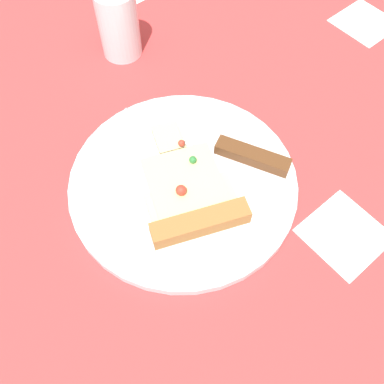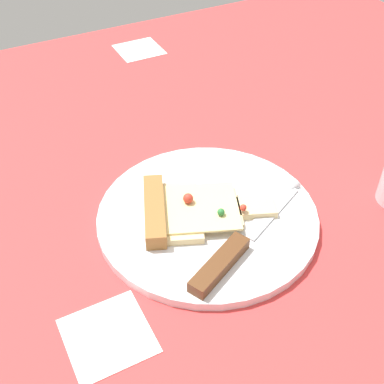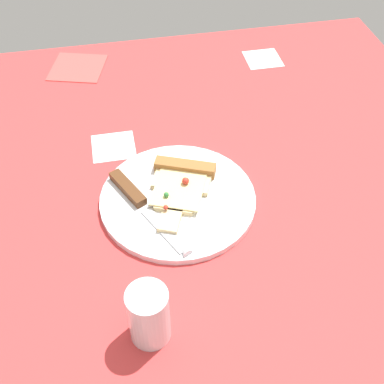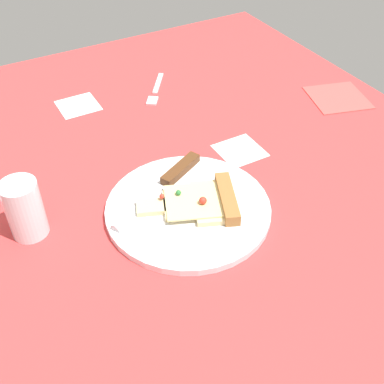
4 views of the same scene
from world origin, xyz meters
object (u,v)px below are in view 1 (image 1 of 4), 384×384
Objects in this scene: pizza_slice at (189,194)px; drinking_glass at (118,23)px; plate at (183,183)px; knife at (220,146)px.

drinking_glass reaches higher than pizza_slice.
drinking_glass is (-8.76, -25.87, 4.65)cm from plate.
drinking_glass reaches higher than knife.
knife is 2.12× the size of drinking_glass.
knife is at bearing 43.85° from pizza_slice.
plate is 27.71cm from drinking_glass.
knife is (-7.02, -0.75, 1.25)cm from plate.
pizza_slice is 8.62cm from knife.
plate is at bearing 90.00° from pizza_slice.
drinking_glass reaches higher than plate.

